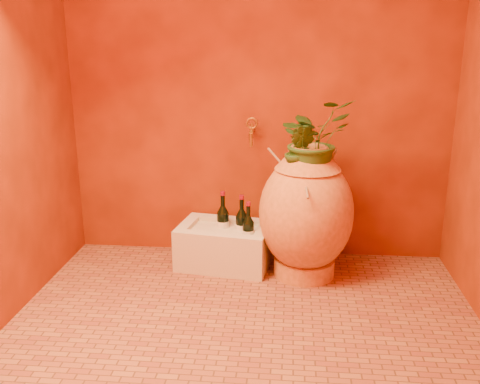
# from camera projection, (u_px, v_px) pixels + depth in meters

# --- Properties ---
(floor) EXTENTS (2.50, 2.50, 0.00)m
(floor) POSITION_uv_depth(u_px,v_px,m) (244.00, 325.00, 2.81)
(floor) COLOR brown
(floor) RESTS_ON ground
(wall_back) EXTENTS (2.50, 0.02, 2.50)m
(wall_back) POSITION_uv_depth(u_px,v_px,m) (259.00, 69.00, 3.40)
(wall_back) COLOR #5B1B05
(wall_back) RESTS_ON ground
(amphora) EXTENTS (0.76, 0.76, 0.83)m
(amphora) POSITION_uv_depth(u_px,v_px,m) (306.00, 213.00, 3.28)
(amphora) COLOR orange
(amphora) RESTS_ON floor
(stone_basin) EXTENTS (0.64, 0.48, 0.27)m
(stone_basin) POSITION_uv_depth(u_px,v_px,m) (225.00, 246.00, 3.50)
(stone_basin) COLOR beige
(stone_basin) RESTS_ON floor
(wine_bottle_a) EXTENTS (0.08, 0.08, 0.33)m
(wine_bottle_a) POSITION_uv_depth(u_px,v_px,m) (242.00, 226.00, 3.47)
(wine_bottle_a) COLOR black
(wine_bottle_a) RESTS_ON stone_basin
(wine_bottle_b) EXTENTS (0.08, 0.08, 0.34)m
(wine_bottle_b) POSITION_uv_depth(u_px,v_px,m) (223.00, 223.00, 3.52)
(wine_bottle_b) COLOR black
(wine_bottle_b) RESTS_ON stone_basin
(wine_bottle_c) EXTENTS (0.08, 0.08, 0.31)m
(wine_bottle_c) POSITION_uv_depth(u_px,v_px,m) (248.00, 232.00, 3.38)
(wine_bottle_c) COLOR black
(wine_bottle_c) RESTS_ON stone_basin
(wall_tap) EXTENTS (0.08, 0.16, 0.18)m
(wall_tap) POSITION_uv_depth(u_px,v_px,m) (252.00, 130.00, 3.43)
(wall_tap) COLOR #A47D25
(wall_tap) RESTS_ON wall_back
(plant_main) EXTENTS (0.56, 0.55, 0.48)m
(plant_main) POSITION_uv_depth(u_px,v_px,m) (313.00, 139.00, 3.15)
(plant_main) COLOR #264C1B
(plant_main) RESTS_ON amphora
(plant_side) EXTENTS (0.21, 0.19, 0.32)m
(plant_side) POSITION_uv_depth(u_px,v_px,m) (299.00, 151.00, 3.11)
(plant_side) COLOR #264C1B
(plant_side) RESTS_ON amphora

